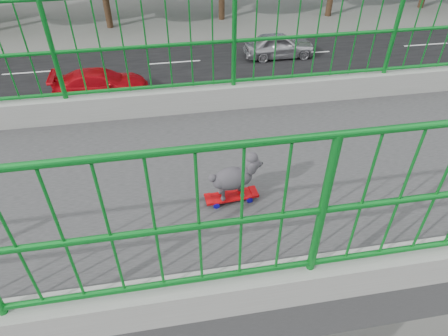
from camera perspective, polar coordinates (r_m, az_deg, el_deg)
name	(u,v)px	position (r m, az deg, el deg)	size (l,w,h in m)	color
road	(184,115)	(18.62, -5.79, 7.62)	(18.00, 90.00, 0.02)	black
footbridge	(251,280)	(5.32, 3.99, -15.86)	(3.00, 24.00, 7.00)	#2D2D2F
railing	(260,157)	(3.87, 5.27, 1.59)	(3.00, 24.00, 1.42)	gray
skateboard	(231,196)	(3.67, 1.08, -4.12)	(0.18, 0.50, 0.07)	red
poodle	(235,176)	(3.51, 1.54, -1.22)	(0.23, 0.50, 0.41)	#2C292E
car_0	(85,221)	(12.83, -19.40, -7.24)	(1.84, 4.58, 1.56)	silver
car_1	(323,137)	(16.23, 14.05, 4.33)	(1.47, 4.22, 1.39)	black
car_2	(390,90)	(20.68, 22.83, 10.36)	(2.48, 5.38, 1.50)	silver
car_3	(101,84)	(20.80, -17.42, 11.57)	(1.87, 4.60, 1.34)	#B3070F
car_4	(279,45)	(24.54, 7.98, 17.17)	(1.68, 4.17, 1.42)	#A7A8AD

